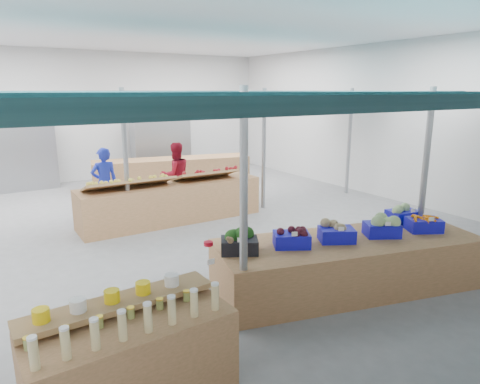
{
  "coord_description": "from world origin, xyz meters",
  "views": [
    {
      "loc": [
        -3.68,
        -8.15,
        2.94
      ],
      "look_at": [
        0.47,
        -1.6,
        1.09
      ],
      "focal_mm": 32.0,
      "sensor_mm": 36.0,
      "label": 1
    }
  ],
  "objects_px": {
    "bottle_shelf": "(130,356)",
    "veg_counter": "(348,264)",
    "crate_stack": "(406,245)",
    "vendor_left": "(105,183)",
    "vendor_right": "(176,175)",
    "fruit_counter": "(172,202)"
  },
  "relations": [
    {
      "from": "fruit_counter",
      "to": "vendor_right",
      "type": "bearing_deg",
      "value": 61.8
    },
    {
      "from": "crate_stack",
      "to": "bottle_shelf",
      "type": "bearing_deg",
      "value": -171.77
    },
    {
      "from": "fruit_counter",
      "to": "vendor_left",
      "type": "relative_size",
      "value": 2.5
    },
    {
      "from": "bottle_shelf",
      "to": "vendor_right",
      "type": "height_order",
      "value": "vendor_right"
    },
    {
      "from": "veg_counter",
      "to": "crate_stack",
      "type": "bearing_deg",
      "value": 20.1
    },
    {
      "from": "crate_stack",
      "to": "vendor_right",
      "type": "xyz_separation_m",
      "value": [
        -1.82,
        5.57,
        0.5
      ]
    },
    {
      "from": "bottle_shelf",
      "to": "vendor_right",
      "type": "bearing_deg",
      "value": 60.1
    },
    {
      "from": "bottle_shelf",
      "to": "veg_counter",
      "type": "bearing_deg",
      "value": 7.17
    },
    {
      "from": "fruit_counter",
      "to": "vendor_left",
      "type": "distance_m",
      "value": 1.67
    },
    {
      "from": "fruit_counter",
      "to": "vendor_right",
      "type": "distance_m",
      "value": 1.31
    },
    {
      "from": "fruit_counter",
      "to": "crate_stack",
      "type": "relative_size",
      "value": 6.32
    },
    {
      "from": "bottle_shelf",
      "to": "vendor_left",
      "type": "relative_size",
      "value": 1.16
    },
    {
      "from": "bottle_shelf",
      "to": "vendor_right",
      "type": "distance_m",
      "value": 7.12
    },
    {
      "from": "bottle_shelf",
      "to": "veg_counter",
      "type": "height_order",
      "value": "bottle_shelf"
    },
    {
      "from": "fruit_counter",
      "to": "vendor_right",
      "type": "xyz_separation_m",
      "value": [
        0.6,
        1.1,
        0.39
      ]
    },
    {
      "from": "bottle_shelf",
      "to": "vendor_left",
      "type": "height_order",
      "value": "vendor_left"
    },
    {
      "from": "vendor_left",
      "to": "vendor_right",
      "type": "relative_size",
      "value": 1.0
    },
    {
      "from": "crate_stack",
      "to": "vendor_left",
      "type": "relative_size",
      "value": 0.4
    },
    {
      "from": "vendor_right",
      "to": "bottle_shelf",
      "type": "bearing_deg",
      "value": 62.81
    },
    {
      "from": "veg_counter",
      "to": "fruit_counter",
      "type": "relative_size",
      "value": 0.96
    },
    {
      "from": "vendor_right",
      "to": "vendor_left",
      "type": "bearing_deg",
      "value": 0.41
    },
    {
      "from": "bottle_shelf",
      "to": "crate_stack",
      "type": "relative_size",
      "value": 2.94
    }
  ]
}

